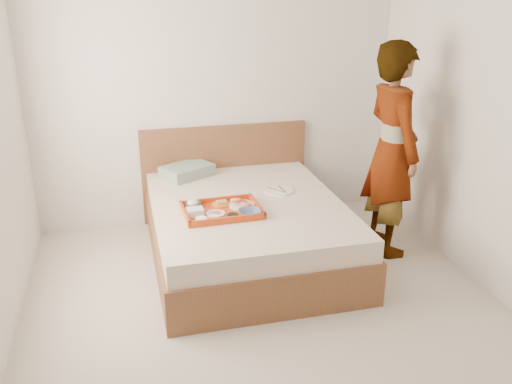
{
  "coord_description": "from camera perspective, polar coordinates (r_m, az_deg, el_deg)",
  "views": [
    {
      "loc": [
        -0.93,
        -3.17,
        2.26
      ],
      "look_at": [
        0.11,
        0.9,
        0.65
      ],
      "focal_mm": 38.59,
      "sensor_mm": 36.0,
      "label": 1
    }
  ],
  "objects": [
    {
      "name": "ground",
      "position": [
        4.0,
        1.71,
        -13.42
      ],
      "size": [
        3.5,
        4.0,
        0.01
      ],
      "primitive_type": "cube",
      "color": "beige",
      "rests_on": "ground"
    },
    {
      "name": "wall_back",
      "position": [
        5.34,
        -4.11,
        10.56
      ],
      "size": [
        3.5,
        0.01,
        2.6
      ],
      "primitive_type": "cube",
      "color": "silver",
      "rests_on": "ground"
    },
    {
      "name": "wall_front",
      "position": [
        1.77,
        20.65,
        -13.29
      ],
      "size": [
        3.5,
        0.01,
        2.6
      ],
      "primitive_type": "cube",
      "color": "silver",
      "rests_on": "ground"
    },
    {
      "name": "bed",
      "position": [
        4.73,
        -0.89,
        -3.99
      ],
      "size": [
        1.65,
        2.0,
        0.53
      ],
      "primitive_type": "cube",
      "color": "brown",
      "rests_on": "ground"
    },
    {
      "name": "headboard",
      "position": [
        5.53,
        -3.24,
        2.11
      ],
      "size": [
        1.65,
        0.06,
        0.95
      ],
      "primitive_type": "cube",
      "color": "brown",
      "rests_on": "ground"
    },
    {
      "name": "pillow",
      "position": [
        5.25,
        -7.15,
        2.19
      ],
      "size": [
        0.55,
        0.49,
        0.11
      ],
      "primitive_type": "cube",
      "rotation": [
        0.0,
        0.0,
        0.51
      ],
      "color": "#9BA79A",
      "rests_on": "bed"
    },
    {
      "name": "tray",
      "position": [
        4.39,
        -3.57,
        -1.88
      ],
      "size": [
        0.63,
        0.47,
        0.06
      ],
      "primitive_type": "cube",
      "rotation": [
        0.0,
        0.0,
        0.03
      ],
      "color": "#D14B15",
      "rests_on": "bed"
    },
    {
      "name": "prawn_plate",
      "position": [
        4.49,
        -1.48,
        -1.36
      ],
      "size": [
        0.22,
        0.22,
        0.01
      ],
      "primitive_type": "cylinder",
      "rotation": [
        0.0,
        0.0,
        0.03
      ],
      "color": "white",
      "rests_on": "tray"
    },
    {
      "name": "navy_bowl_big",
      "position": [
        4.31,
        -0.63,
        -2.16
      ],
      "size": [
        0.18,
        0.18,
        0.04
      ],
      "primitive_type": "imported",
      "rotation": [
        0.0,
        0.0,
        0.03
      ],
      "color": "#1A1D49",
      "rests_on": "tray"
    },
    {
      "name": "sauce_dish",
      "position": [
        4.26,
        -2.43,
        -2.54
      ],
      "size": [
        0.09,
        0.09,
        0.03
      ],
      "primitive_type": "cylinder",
      "rotation": [
        0.0,
        0.0,
        0.03
      ],
      "color": "black",
      "rests_on": "tray"
    },
    {
      "name": "meat_plate",
      "position": [
        4.34,
        -4.22,
        -2.25
      ],
      "size": [
        0.16,
        0.16,
        0.01
      ],
      "primitive_type": "cylinder",
      "rotation": [
        0.0,
        0.0,
        0.03
      ],
      "color": "white",
      "rests_on": "tray"
    },
    {
      "name": "bread_plate",
      "position": [
        4.52,
        -3.69,
        -1.25
      ],
      "size": [
        0.15,
        0.15,
        0.01
      ],
      "primitive_type": "cylinder",
      "rotation": [
        0.0,
        0.0,
        0.03
      ],
      "color": "orange",
      "rests_on": "tray"
    },
    {
      "name": "salad_bowl",
      "position": [
        4.48,
        -6.54,
        -1.37
      ],
      "size": [
        0.14,
        0.14,
        0.04
      ],
      "primitive_type": "imported",
      "rotation": [
        0.0,
        0.0,
        0.03
      ],
      "color": "#1A1D49",
      "rests_on": "tray"
    },
    {
      "name": "plastic_tub",
      "position": [
        4.33,
        -6.32,
        -2.06
      ],
      "size": [
        0.13,
        0.11,
        0.06
      ],
      "primitive_type": "cube",
      "rotation": [
        0.0,
        0.0,
        0.03
      ],
      "color": "silver",
      "rests_on": "tray"
    },
    {
      "name": "cheese_round",
      "position": [
        4.22,
        -5.69,
        -2.86
      ],
      "size": [
        0.09,
        0.09,
        0.03
      ],
      "primitive_type": "cylinder",
      "rotation": [
        0.0,
        0.0,
        0.03
      ],
      "color": "white",
      "rests_on": "tray"
    },
    {
      "name": "dinner_plate",
      "position": [
        4.86,
        2.37,
        0.16
      ],
      "size": [
        0.32,
        0.32,
        0.01
      ],
      "primitive_type": "cylinder",
      "rotation": [
        0.0,
        0.0,
        0.25
      ],
      "color": "white",
      "rests_on": "bed"
    },
    {
      "name": "person",
      "position": [
        4.83,
        13.91,
        4.2
      ],
      "size": [
        0.45,
        0.68,
        1.84
      ],
      "primitive_type": "imported",
      "rotation": [
        0.0,
        0.0,
        1.59
      ],
      "color": "beige",
      "rests_on": "ground"
    }
  ]
}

